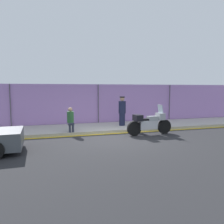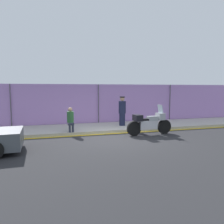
# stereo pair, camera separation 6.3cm
# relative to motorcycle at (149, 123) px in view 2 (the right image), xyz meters

# --- Properties ---
(ground_plane) EXTENTS (120.00, 120.00, 0.00)m
(ground_plane) POSITION_rel_motorcycle_xyz_m (-1.76, -0.48, -0.60)
(ground_plane) COLOR #262628
(sidewalk) EXTENTS (37.65, 2.78, 0.15)m
(sidewalk) POSITION_rel_motorcycle_xyz_m (-1.76, 2.23, -0.52)
(sidewalk) COLOR #ADA89E
(sidewalk) RESTS_ON ground_plane
(curb_paint_stripe) EXTENTS (37.65, 0.18, 0.01)m
(curb_paint_stripe) POSITION_rel_motorcycle_xyz_m (-1.76, 0.75, -0.59)
(curb_paint_stripe) COLOR gold
(curb_paint_stripe) RESTS_ON ground_plane
(storefront_fence) EXTENTS (35.76, 0.17, 2.56)m
(storefront_fence) POSITION_rel_motorcycle_xyz_m (-1.76, 3.70, 0.68)
(storefront_fence) COLOR #AD7FC6
(storefront_fence) RESTS_ON ground_plane
(motorcycle) EXTENTS (2.41, 0.56, 1.49)m
(motorcycle) POSITION_rel_motorcycle_xyz_m (0.00, 0.00, 0.00)
(motorcycle) COLOR black
(motorcycle) RESTS_ON ground_plane
(officer_standing) EXTENTS (0.41, 0.41, 1.69)m
(officer_standing) POSITION_rel_motorcycle_xyz_m (-0.69, 2.14, 0.41)
(officer_standing) COLOR #191E38
(officer_standing) RESTS_ON sidewalk
(person_seated_on_curb) EXTENTS (0.34, 0.61, 1.20)m
(person_seated_on_curb) POSITION_rel_motorcycle_xyz_m (-3.73, 1.26, 0.22)
(person_seated_on_curb) COLOR #2D3342
(person_seated_on_curb) RESTS_ON sidewalk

